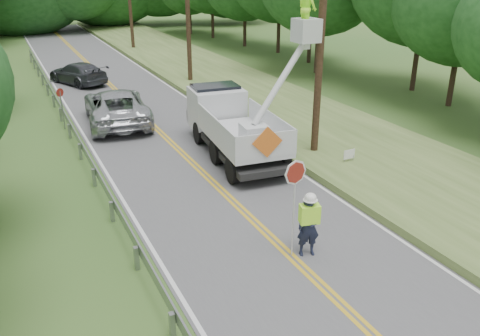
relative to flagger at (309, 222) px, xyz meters
name	(u,v)px	position (x,y,z in m)	size (l,w,h in m)	color
ground	(349,312)	(-0.47, -2.59, -1.06)	(140.00, 140.00, 0.00)	#355F26
road	(166,138)	(-0.47, 11.41, -1.05)	(7.20, 96.00, 0.03)	#525254
guardrail	(74,134)	(-4.49, 12.32, -0.51)	(0.18, 48.00, 0.77)	gray
utility_poles	(234,13)	(4.53, 14.43, 4.21)	(1.60, 43.30, 10.00)	black
tall_grass_verge	(294,116)	(6.63, 11.41, -0.91)	(7.00, 96.00, 0.30)	#445F29
flagger	(309,222)	(0.00, 0.00, 0.00)	(1.15, 0.59, 2.93)	#191E33
bucket_truck	(233,115)	(1.77, 8.75, 0.51)	(4.32, 7.34, 6.94)	black
suv_silver	(116,106)	(-1.99, 14.77, -0.16)	(2.92, 6.33, 1.76)	#B3B6BB
suv_darkgrey	(78,73)	(-2.33, 24.73, -0.33)	(2.00, 4.93, 1.43)	#3B3D44
stop_sign_permanent	(61,103)	(-4.60, 14.99, 0.28)	(0.39, 0.26, 2.09)	gray
yard_sign	(349,155)	(5.05, 4.69, -0.49)	(0.55, 0.06, 0.79)	white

